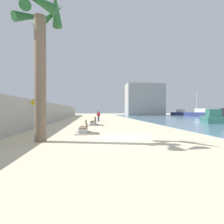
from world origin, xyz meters
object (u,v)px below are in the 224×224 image
at_px(bench_near, 84,130).
at_px(person_walking, 99,115).
at_px(palm_tree, 40,40).
at_px(bench_far, 94,123).
at_px(boat_far_right, 179,113).
at_px(boat_nearest, 212,118).
at_px(boat_distant, 199,113).
at_px(pedestrian_sign, 35,110).

height_order(bench_near, person_walking, person_walking).
relative_size(palm_tree, bench_far, 3.70).
relative_size(bench_far, person_walking, 1.37).
xyz_separation_m(bench_far, boat_far_right, (27.77, 34.14, 0.50)).
bearing_deg(boat_nearest, palm_tree, -146.97).
xyz_separation_m(bench_near, person_walking, (1.65, 13.36, 0.69)).
height_order(person_walking, boat_distant, boat_distant).
relative_size(palm_tree, boat_nearest, 1.14).
height_order(bench_far, boat_nearest, boat_nearest).
relative_size(bench_far, boat_distant, 0.27).
bearing_deg(palm_tree, bench_far, 73.53).
bearing_deg(boat_far_right, palm_tree, -124.74).
distance_m(bench_far, boat_nearest, 16.11).
bearing_deg(pedestrian_sign, boat_distant, 39.94).
distance_m(palm_tree, boat_nearest, 23.18).
relative_size(bench_near, pedestrian_sign, 0.74).
relative_size(bench_near, boat_distant, 0.26).
bearing_deg(bench_near, boat_nearest, 28.62).
bearing_deg(person_walking, boat_nearest, -15.51).
height_order(bench_far, boat_far_right, boat_far_right).
distance_m(palm_tree, boat_distant, 45.74).
xyz_separation_m(palm_tree, person_walking, (3.87, 16.56, -4.59)).
distance_m(bench_near, boat_far_right, 50.17).
bearing_deg(person_walking, pedestrian_sign, -119.78).
xyz_separation_m(palm_tree, bench_near, (2.22, 3.20, -5.28)).
bearing_deg(palm_tree, boat_nearest, 33.03).
bearing_deg(bench_far, boat_distant, 40.14).
bearing_deg(boat_nearest, pedestrian_sign, -163.61).
height_order(palm_tree, bench_far, palm_tree).
distance_m(person_walking, boat_far_right, 38.76).
bearing_deg(bench_near, palm_tree, -124.77).
bearing_deg(boat_distant, pedestrian_sign, -140.06).
height_order(palm_tree, pedestrian_sign, palm_tree).
distance_m(palm_tree, bench_far, 11.95).
relative_size(bench_far, boat_far_right, 0.43).
height_order(bench_far, pedestrian_sign, pedestrian_sign).
height_order(palm_tree, bench_near, palm_tree).
xyz_separation_m(palm_tree, bench_far, (3.04, 10.28, -5.28)).
distance_m(person_walking, boat_nearest, 15.71).
xyz_separation_m(bench_near, bench_far, (0.82, 7.08, 0.00)).
bearing_deg(boat_distant, boat_nearest, -118.81).
bearing_deg(bench_near, person_walking, 82.97).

